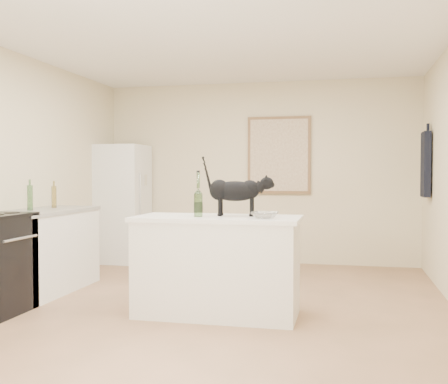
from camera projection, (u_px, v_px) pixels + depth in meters
floor at (212, 309)px, 5.09m from camera, size 5.50×5.50×0.00m
ceiling at (212, 34)px, 4.99m from camera, size 5.50×5.50×0.00m
wall_back at (258, 173)px, 7.72m from camera, size 4.50×0.00×4.50m
wall_front at (60, 171)px, 2.36m from camera, size 4.50×0.00×4.50m
wall_left at (2, 172)px, 5.54m from camera, size 0.00×5.50×5.50m
island_base at (217, 268)px, 4.85m from camera, size 1.44×0.67×0.86m
island_top at (217, 219)px, 4.84m from camera, size 1.50×0.70×0.04m
left_cabinets at (45, 252)px, 5.80m from camera, size 0.60×1.40×0.86m
left_countertop at (44, 211)px, 5.78m from camera, size 0.62×1.44×0.04m
fridge at (122, 204)px, 7.78m from camera, size 0.68×0.68×1.70m
artwork_frame at (279, 155)px, 7.61m from camera, size 0.90×0.03×1.10m
artwork_canvas at (279, 155)px, 7.60m from camera, size 0.82×0.00×1.02m
hanging_garment at (426, 164)px, 6.55m from camera, size 0.08×0.34×0.80m
black_cat at (235, 194)px, 4.88m from camera, size 0.59×0.22×0.41m
wine_bottle at (198, 197)px, 4.79m from camera, size 0.08×0.08×0.36m
glass_bowl at (265, 215)px, 4.60m from camera, size 0.28×0.28×0.06m
fridge_paper at (146, 180)px, 7.76m from camera, size 0.01×0.12×0.16m
counter_bottle_cluster at (41, 197)px, 5.79m from camera, size 0.08×0.50×0.27m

